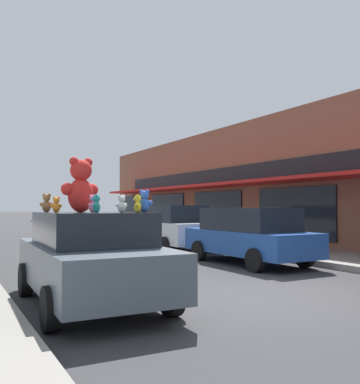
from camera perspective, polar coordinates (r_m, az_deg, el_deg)
The scene contains 14 objects.
ground_plane at distance 8.14m, azimuth 9.26°, elevation -13.53°, with size 260.00×260.00×0.00m, color #333335.
storefront_row at distance 23.74m, azimuth 21.48°, elevation 0.89°, with size 14.45×32.31×5.54m.
plush_art_car at distance 7.35m, azimuth -11.77°, elevation -8.46°, with size 2.07×4.13×1.54m.
teddy_bear_giant at distance 7.37m, azimuth -13.10°, elevation 0.80°, with size 0.70×0.46×0.93m.
teddy_bear_brown at distance 7.78m, azimuth -17.36°, elevation -1.42°, with size 0.25×0.18×0.33m.
teddy_bear_orange at distance 7.17m, azimuth -16.18°, elevation -1.66°, with size 0.19×0.11×0.26m.
teddy_bear_green at distance 7.97m, azimuth -13.18°, elevation -1.49°, with size 0.23×0.14×0.32m.
teddy_bear_teal at distance 6.64m, azimuth -11.09°, elevation -1.56°, with size 0.16×0.22×0.29m.
teddy_bear_blue at distance 6.89m, azimuth -4.78°, elevation -1.28°, with size 0.26×0.24×0.37m.
teddy_bear_yellow at distance 6.75m, azimuth -5.68°, elevation -1.60°, with size 0.16×0.22×0.29m.
teddy_bear_pink at distance 6.93m, azimuth -11.54°, elevation -1.57°, with size 0.17×0.22×0.29m.
teddy_bear_white at distance 6.96m, azimuth -7.80°, elevation -1.59°, with size 0.22×0.14×0.29m.
parked_car_far_center at distance 12.45m, azimuth 9.11°, elevation -5.58°, with size 1.88×4.31×1.60m.
parked_car_far_right at distance 16.53m, azimuth -1.39°, elevation -4.56°, with size 1.98×4.63×1.68m.
Camera 1 is at (-4.94, -6.26, 1.63)m, focal length 40.00 mm.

